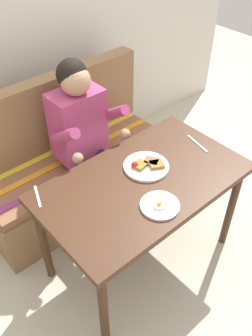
{
  "coord_description": "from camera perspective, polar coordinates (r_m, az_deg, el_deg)",
  "views": [
    {
      "loc": [
        -1.06,
        -1.06,
        2.12
      ],
      "look_at": [
        0.0,
        0.15,
        0.72
      ],
      "focal_mm": 38.79,
      "sensor_mm": 36.0,
      "label": 1
    }
  ],
  "objects": [
    {
      "name": "person",
      "position": [
        2.41,
        -6.54,
        5.78
      ],
      "size": [
        0.45,
        0.61,
        1.21
      ],
      "color": "#B33F71",
      "rests_on": "ground"
    },
    {
      "name": "plate_breakfast",
      "position": [
        2.12,
        3.29,
        0.37
      ],
      "size": [
        0.27,
        0.27,
        0.05
      ],
      "color": "white",
      "rests_on": "table"
    },
    {
      "name": "couch",
      "position": [
        2.77,
        -8.42,
        0.2
      ],
      "size": [
        1.44,
        0.56,
        1.0
      ],
      "color": "olive",
      "rests_on": "ground"
    },
    {
      "name": "table",
      "position": [
        2.1,
        2.7,
        -3.5
      ],
      "size": [
        1.2,
        0.7,
        0.73
      ],
      "color": "#422616",
      "rests_on": "ground"
    },
    {
      "name": "knife",
      "position": [
        2.34,
        11.17,
        3.78
      ],
      "size": [
        0.06,
        0.2,
        0.0
      ],
      "primitive_type": "cube",
      "rotation": [
        0.0,
        0.0,
        -0.21
      ],
      "color": "silver",
      "rests_on": "table"
    },
    {
      "name": "fork",
      "position": [
        2.0,
        -13.71,
        -4.36
      ],
      "size": [
        0.07,
        0.16,
        0.0
      ],
      "primitive_type": "cube",
      "rotation": [
        0.0,
        0.0,
        -0.36
      ],
      "color": "silver",
      "rests_on": "table"
    },
    {
      "name": "back_wall",
      "position": [
        2.69,
        -17.2,
        21.62
      ],
      "size": [
        4.4,
        0.1,
        2.6
      ],
      "primitive_type": "cube",
      "color": "silver",
      "rests_on": "ground"
    },
    {
      "name": "plate_eggs",
      "position": [
        1.9,
        5.32,
        -5.85
      ],
      "size": [
        0.21,
        0.21,
        0.04
      ],
      "color": "white",
      "rests_on": "table"
    },
    {
      "name": "ground_plane",
      "position": [
        2.6,
        2.25,
        -13.72
      ],
      "size": [
        8.0,
        8.0,
        0.0
      ],
      "primitive_type": "plane",
      "color": "beige"
    }
  ]
}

